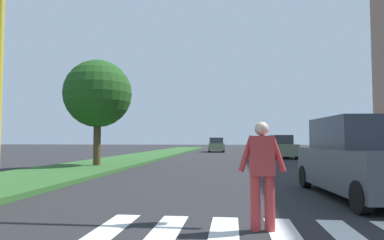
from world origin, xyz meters
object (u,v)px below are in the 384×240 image
object	(u,v)px
traffic_light_gantry	(109,5)
sedan_far_horizon	(264,144)
pedestrian_performer	(262,170)
sedan_midblock	(281,147)
sedan_distant	(216,145)
suv_crossing	(362,159)
tree_mid	(98,94)

from	to	relation	value
traffic_light_gantry	sedan_far_horizon	bearing A→B (deg)	80.51
traffic_light_gantry	pedestrian_performer	xyz separation A→B (m)	(3.13, -1.67, -3.42)
traffic_light_gantry	sedan_midblock	size ratio (longest dim) A/B	2.00
sedan_midblock	sedan_distant	xyz separation A→B (m)	(-5.59, 12.80, -0.05)
traffic_light_gantry	suv_crossing	size ratio (longest dim) A/B	1.86
suv_crossing	sedan_midblock	xyz separation A→B (m)	(0.60, 18.59, -0.12)
traffic_light_gantry	sedan_midblock	xyz separation A→B (m)	(6.40, 20.31, -3.54)
tree_mid	suv_crossing	distance (m)	12.78
tree_mid	sedan_distant	bearing A→B (deg)	78.49
sedan_midblock	sedan_distant	size ratio (longest dim) A/B	0.97
suv_crossing	sedan_distant	size ratio (longest dim) A/B	1.04
sedan_far_horizon	sedan_distant	bearing A→B (deg)	-125.73
traffic_light_gantry	sedan_midblock	world-z (taller)	traffic_light_gantry
suv_crossing	sedan_midblock	distance (m)	18.60
traffic_light_gantry	suv_crossing	bearing A→B (deg)	16.48
tree_mid	sedan_far_horizon	distance (m)	34.20
traffic_light_gantry	suv_crossing	xyz separation A→B (m)	(5.80, 1.72, -3.43)
tree_mid	pedestrian_performer	xyz separation A→B (m)	(7.14, -11.09, -2.76)
tree_mid	sedan_midblock	xyz separation A→B (m)	(10.42, 10.89, -2.88)
traffic_light_gantry	sedan_distant	world-z (taller)	traffic_light_gantry
sedan_distant	suv_crossing	bearing A→B (deg)	-80.96
sedan_distant	sedan_far_horizon	xyz separation A→B (m)	(6.16, 8.56, 0.02)
pedestrian_performer	sedan_midblock	distance (m)	22.22
pedestrian_performer	sedan_far_horizon	xyz separation A→B (m)	(3.84, 43.34, -0.15)
tree_mid	traffic_light_gantry	size ratio (longest dim) A/B	0.60
traffic_light_gantry	suv_crossing	world-z (taller)	traffic_light_gantry
tree_mid	pedestrian_performer	world-z (taller)	tree_mid
tree_mid	sedan_midblock	size ratio (longest dim) A/B	1.19
sedan_midblock	tree_mid	bearing A→B (deg)	-133.73
sedan_midblock	sedan_far_horizon	xyz separation A→B (m)	(0.56, 21.36, -0.03)
sedan_midblock	traffic_light_gantry	bearing A→B (deg)	-107.50
pedestrian_performer	sedan_distant	distance (m)	34.86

